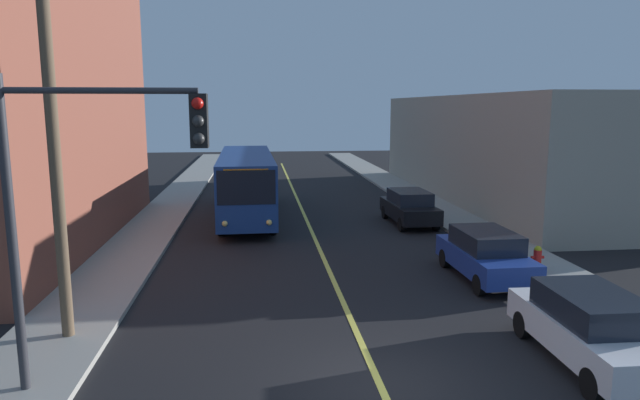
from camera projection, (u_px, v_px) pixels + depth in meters
ground_plane at (381, 386)px, 11.28m from camera, size 120.00×120.00×0.00m
sidewalk_left at (124, 260)px, 20.26m from camera, size 2.50×90.00×0.15m
sidewalk_right at (507, 249)px, 21.87m from camera, size 2.50×90.00×0.15m
lane_stripe_center at (310, 228)px, 25.98m from camera, size 0.16×60.00×0.01m
building_right_warehouse at (535, 147)px, 34.22m from camera, size 12.00×25.27×6.19m
city_bus at (246, 181)px, 28.42m from camera, size 2.77×12.20×3.20m
parked_car_white at (591, 327)px, 12.16m from camera, size 1.89×4.44×1.62m
parked_car_blue at (485, 254)px, 18.15m from camera, size 1.87×4.42×1.62m
parked_car_black at (409, 207)px, 26.70m from camera, size 1.92×4.45×1.62m
utility_pole_near at (49, 88)px, 12.49m from camera, size 2.40×0.28×10.61m
traffic_signal_left_corner at (93, 175)px, 10.39m from camera, size 3.75×0.48×6.00m
fire_hydrant at (537, 258)px, 18.68m from camera, size 0.44×0.26×0.84m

